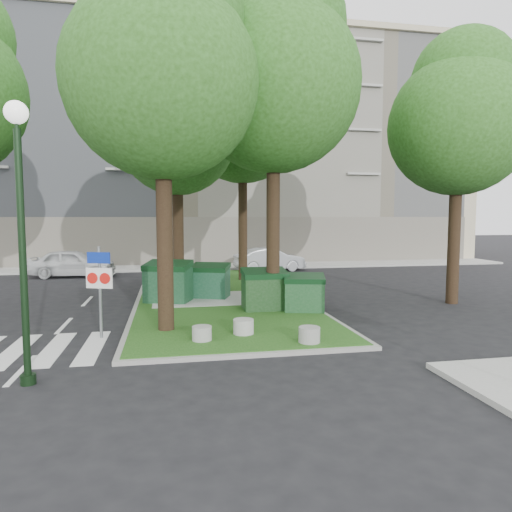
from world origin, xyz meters
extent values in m
plane|color=black|center=(0.00, 0.00, 0.00)|extent=(120.00, 120.00, 0.00)
cube|color=#184A15|center=(0.50, 8.00, 0.06)|extent=(6.00, 16.00, 0.12)
cube|color=gray|center=(0.50, 8.00, 0.05)|extent=(6.30, 16.30, 0.10)
cube|color=#999993|center=(0.00, 18.50, 0.06)|extent=(42.00, 3.00, 0.12)
cube|color=silver|center=(-3.75, 1.50, 0.01)|extent=(5.00, 3.00, 0.01)
cube|color=beige|center=(0.00, 26.00, 8.00)|extent=(41.00, 12.00, 16.00)
cylinder|color=black|center=(-1.50, 2.50, 3.08)|extent=(0.44, 0.44, 6.16)
sphere|color=#234C14|center=(-1.50, 2.50, 6.82)|extent=(5.20, 5.20, 5.20)
sphere|color=#234C14|center=(-1.20, 2.70, 8.58)|extent=(3.90, 3.90, 3.90)
cylinder|color=black|center=(2.00, 4.50, 3.36)|extent=(0.44, 0.44, 6.72)
sphere|color=#234C14|center=(2.00, 4.50, 7.44)|extent=(5.60, 5.60, 5.60)
sphere|color=#234C14|center=(2.30, 4.70, 9.36)|extent=(4.20, 4.20, 4.20)
cylinder|color=black|center=(-1.00, 9.00, 2.94)|extent=(0.44, 0.44, 5.88)
sphere|color=#234C14|center=(-1.00, 9.00, 6.51)|extent=(4.80, 4.80, 4.80)
sphere|color=#234C14|center=(-0.70, 9.20, 8.19)|extent=(3.60, 3.60, 3.60)
cylinder|color=black|center=(2.20, 12.00, 3.50)|extent=(0.44, 0.44, 7.00)
sphere|color=#234C14|center=(2.20, 12.00, 7.75)|extent=(5.80, 5.80, 5.80)
sphere|color=#234C14|center=(2.50, 12.20, 9.75)|extent=(4.35, 4.35, 4.35)
cylinder|color=black|center=(9.00, 5.00, 2.94)|extent=(0.44, 0.44, 5.88)
sphere|color=#234C14|center=(9.00, 5.00, 6.51)|extent=(5.00, 5.00, 5.00)
sphere|color=#234C14|center=(9.30, 5.20, 8.19)|extent=(3.75, 3.75, 3.75)
cube|color=#0E361C|center=(-1.44, 6.73, 0.74)|extent=(1.85, 1.54, 1.24)
cube|color=black|center=(-1.44, 6.73, 1.46)|extent=(1.92, 1.63, 0.36)
cube|color=#134128|center=(0.16, 7.30, 0.66)|extent=(1.62, 1.35, 1.08)
cube|color=black|center=(0.16, 7.30, 1.29)|extent=(1.68, 1.43, 0.31)
cube|color=black|center=(1.76, 4.71, 0.69)|extent=(1.44, 0.98, 1.13)
cube|color=black|center=(1.76, 4.71, 1.34)|extent=(1.50, 1.05, 0.33)
cube|color=#123D1A|center=(3.00, 4.21, 0.62)|extent=(1.46, 1.16, 1.01)
cube|color=black|center=(3.00, 4.21, 1.21)|extent=(1.52, 1.23, 0.29)
cylinder|color=gray|center=(-0.61, 1.19, 0.30)|extent=(0.50, 0.50, 0.36)
cylinder|color=gray|center=(2.01, 0.50, 0.31)|extent=(0.54, 0.54, 0.38)
cylinder|color=#A1A09B|center=(0.53, 1.62, 0.32)|extent=(0.55, 0.55, 0.39)
cylinder|color=orange|center=(2.21, 8.16, 0.47)|extent=(0.40, 0.40, 0.70)
cylinder|color=black|center=(-4.12, -0.91, 2.44)|extent=(0.14, 0.14, 4.87)
cylinder|color=black|center=(-4.12, -0.91, 0.10)|extent=(0.29, 0.29, 0.19)
sphere|color=white|center=(-4.12, -0.91, 5.17)|extent=(0.43, 0.43, 0.43)
cylinder|color=slate|center=(-3.20, 2.34, 1.23)|extent=(0.10, 0.10, 2.46)
cube|color=navy|center=(-3.20, 2.34, 2.16)|extent=(0.61, 0.26, 0.30)
cube|color=white|center=(-3.20, 2.34, 1.62)|extent=(0.70, 0.30, 0.54)
cylinder|color=red|center=(-3.38, 2.34, 1.62)|extent=(0.29, 0.13, 0.30)
cylinder|color=red|center=(-3.03, 2.34, 1.62)|extent=(0.29, 0.13, 0.30)
imported|color=silver|center=(-6.47, 15.50, 0.75)|extent=(4.56, 2.19, 1.50)
imported|color=#AFB3B7|center=(4.48, 16.16, 0.69)|extent=(4.30, 1.94, 1.37)
camera|label=1|loc=(-1.39, -10.19, 3.26)|focal=32.00mm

